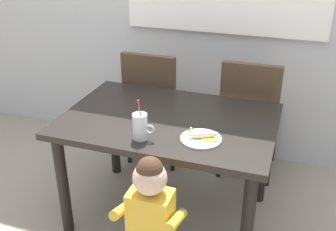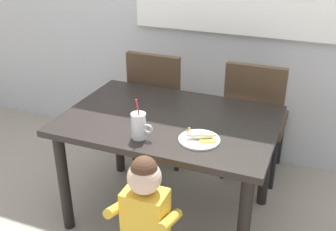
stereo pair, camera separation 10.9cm
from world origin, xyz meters
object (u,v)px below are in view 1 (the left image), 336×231
dining_table (169,133)px  dining_chair_left (154,101)px  milk_cup (140,128)px  peeled_banana (204,135)px  toddler_standing (151,211)px  dining_chair_right (250,113)px  snack_plate (201,139)px

dining_table → dining_chair_left: 0.72m
milk_cup → peeled_banana: bearing=17.1°
dining_table → milk_cup: (-0.06, -0.30, 0.17)m
dining_chair_left → toddler_standing: (0.45, -1.25, -0.02)m
dining_table → dining_chair_right: 0.79m
peeled_banana → toddler_standing: bearing=-110.8°
dining_chair_left → snack_plate: size_ratio=4.17×
dining_chair_left → milk_cup: milk_cup is taller
dining_table → milk_cup: bearing=-101.8°
dining_chair_left → toddler_standing: 1.32m
peeled_banana → dining_chair_right: bearing=80.6°
dining_chair_left → dining_chair_right: size_ratio=1.00×
dining_chair_left → snack_plate: dining_chair_left is taller
dining_table → peeled_banana: peeled_banana is taller
dining_table → peeled_banana: bearing=-35.9°
snack_plate → peeled_banana: bearing=33.7°
milk_cup → snack_plate: 0.34m
dining_table → dining_chair_right: (0.42, 0.67, -0.10)m
toddler_standing → milk_cup: (-0.18, 0.31, 0.29)m
toddler_standing → dining_chair_left: bearing=109.8°
toddler_standing → snack_plate: (0.15, 0.41, 0.22)m
dining_chair_left → dining_chair_right: bearing=-177.2°
milk_cup → snack_plate: size_ratio=1.09×
dining_table → peeled_banana: 0.36m
snack_plate → milk_cup: bearing=-163.7°
dining_table → snack_plate: (0.26, -0.21, 0.11)m
dining_chair_left → toddler_standing: bearing=109.8°
milk_cup → peeled_banana: size_ratio=1.42×
milk_cup → snack_plate: bearing=16.3°
dining_chair_right → toddler_standing: dining_chair_right is taller
dining_chair_left → milk_cup: size_ratio=3.84×
dining_table → dining_chair_right: bearing=58.1°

